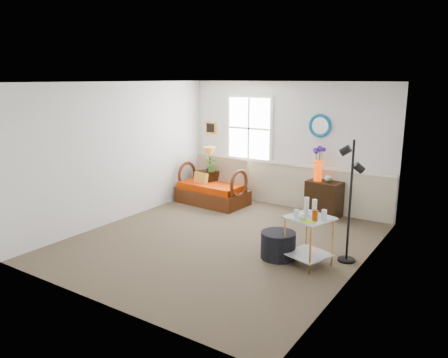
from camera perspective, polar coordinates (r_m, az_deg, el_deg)
The scene contains 19 objects.
floor at distance 7.36m, azimuth -0.50°, elevation -8.13°, with size 4.50×5.00×0.01m, color brown.
ceiling at distance 6.87m, azimuth -0.55°, elevation 12.54°, with size 4.50×5.00×0.01m, color white.
walls at distance 7.00m, azimuth -0.53°, elevation 1.84°, with size 4.51×5.01×2.60m.
wainscot at distance 9.30m, azimuth 8.04°, elevation -0.83°, with size 4.46×0.02×0.90m, color #B9B094.
chair_rail at distance 9.19m, azimuth 8.11°, elevation 2.00°, with size 4.46×0.04×0.06m, color white.
window at distance 9.50m, azimuth 3.30°, elevation 6.62°, with size 1.14×0.06×1.44m, color white, non-canonical shape.
picture at distance 10.06m, azimuth -1.74°, elevation 6.71°, with size 0.28×0.03×0.28m, color #B57B24.
mirror at distance 8.80m, azimuth 12.45°, elevation 6.81°, with size 0.47×0.47×0.07m, color #1380BC.
loveseat at distance 9.39m, azimuth -1.53°, elevation -0.35°, with size 1.48×0.84×0.97m, color #502313, non-canonical shape.
throw_pillow at distance 9.43m, azimuth -3.07°, elevation -0.24°, with size 0.36×0.09×0.36m, color #E05B14, non-canonical shape.
lamp_stand at distance 9.69m, azimuth -1.96°, elevation -0.83°, with size 0.38×0.38×0.67m, color black, non-canonical shape.
table_lamp at distance 9.61m, azimuth -1.89°, elevation 2.68°, with size 0.28×0.28×0.52m, color #B6681D, non-canonical shape.
potted_plant at distance 9.46m, azimuth -1.56°, elevation 1.74°, with size 0.31×0.34×0.27m, color #36662A.
cabinet at distance 8.78m, azimuth 12.92°, elevation -2.55°, with size 0.65×0.42×0.70m, color black, non-canonical shape.
flower_vase at distance 8.68m, azimuth 12.22°, elevation 1.94°, with size 0.20×0.20×0.67m, color #EA3A00, non-canonical shape.
side_table at distance 6.48m, azimuth 10.97°, elevation -7.97°, with size 0.57×0.57×0.73m, color #BE8B3C, non-canonical shape.
tabletop_items at distance 6.27m, azimuth 11.21°, elevation -3.92°, with size 0.43×0.43×0.26m, color silver, non-canonical shape.
floor_lamp at distance 6.58m, azimuth 16.14°, elevation -2.92°, with size 0.26×0.26×1.82m, color black, non-canonical shape.
ottoman at distance 6.71m, azimuth 7.09°, elevation -8.56°, with size 0.53×0.53×0.41m, color black.
Camera 1 is at (3.83, -5.70, 2.66)m, focal length 35.00 mm.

